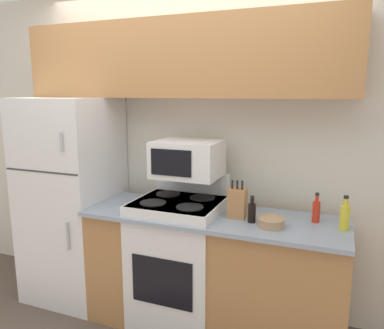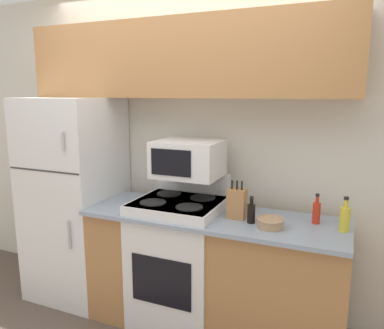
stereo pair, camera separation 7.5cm
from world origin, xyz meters
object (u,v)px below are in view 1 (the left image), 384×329
at_px(stove, 179,260).
at_px(bowl, 271,222).
at_px(knife_block, 237,203).
at_px(microwave, 188,159).
at_px(bottle_hot_sauce, 316,211).
at_px(bottle_cooking_spray, 345,216).
at_px(bottle_soy_sauce, 252,212).
at_px(refrigerator, 72,199).

xyz_separation_m(stove, bowl, (0.69, -0.10, 0.42)).
relative_size(knife_block, bowl, 1.49).
height_order(microwave, bottle_hot_sauce, microwave).
bearing_deg(bottle_cooking_spray, bottle_soy_sauce, -172.02).
distance_m(knife_block, bottle_hot_sauce, 0.52).
bearing_deg(stove, bottle_cooking_spray, 1.00).
bearing_deg(knife_block, bottle_hot_sauce, 10.83).
relative_size(stove, bottle_soy_sauce, 6.21).
height_order(stove, knife_block, knife_block).
relative_size(bowl, bottle_cooking_spray, 0.80).
xyz_separation_m(refrigerator, bowl, (1.69, -0.15, 0.07)).
bearing_deg(microwave, bottle_hot_sauce, 0.81).
bearing_deg(bowl, bottle_cooking_spray, 15.17).
xyz_separation_m(microwave, bottle_hot_sauce, (0.91, 0.01, -0.29)).
bearing_deg(knife_block, bottle_cooking_spray, 1.51).
height_order(refrigerator, stove, refrigerator).
xyz_separation_m(stove, bottle_hot_sauce, (0.95, 0.10, 0.47)).
bearing_deg(bowl, refrigerator, 174.87).
height_order(bowl, bottle_cooking_spray, bottle_cooking_spray).
bearing_deg(bottle_hot_sauce, microwave, -179.19).
height_order(bottle_cooking_spray, bottle_soy_sauce, bottle_cooking_spray).
xyz_separation_m(refrigerator, knife_block, (1.44, -0.05, 0.14)).
relative_size(microwave, bottle_hot_sauce, 2.36).
relative_size(refrigerator, microwave, 3.58).
xyz_separation_m(bottle_cooking_spray, bottle_hot_sauce, (-0.17, 0.08, -0.01)).
distance_m(knife_block, bottle_soy_sauce, 0.14).
relative_size(knife_block, bottle_hot_sauce, 1.31).
xyz_separation_m(microwave, bottle_soy_sauce, (0.52, -0.15, -0.30)).
bearing_deg(bottle_hot_sauce, refrigerator, -178.67).
relative_size(bottle_cooking_spray, bottle_soy_sauce, 1.22).
bearing_deg(bottle_cooking_spray, bowl, -164.83).
height_order(refrigerator, bottle_hot_sauce, refrigerator).
bearing_deg(bowl, bottle_soy_sauce, 164.31).
relative_size(refrigerator, bottle_hot_sauce, 8.44).
bearing_deg(knife_block, bowl, -21.62).
distance_m(stove, bottle_hot_sauce, 1.06).
height_order(stove, bottle_soy_sauce, stove).
height_order(bowl, bottle_soy_sauce, bottle_soy_sauce).
distance_m(refrigerator, knife_block, 1.45).
bearing_deg(microwave, knife_block, -11.93).
relative_size(stove, bottle_cooking_spray, 5.08).
xyz_separation_m(knife_block, bottle_hot_sauce, (0.51, 0.10, -0.02)).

